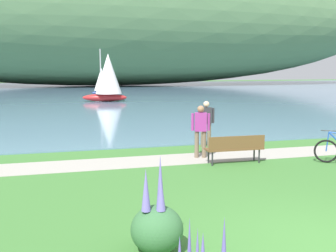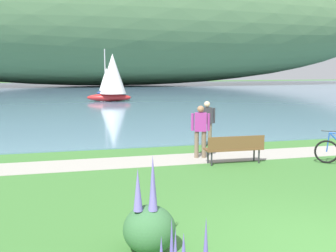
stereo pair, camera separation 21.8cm
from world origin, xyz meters
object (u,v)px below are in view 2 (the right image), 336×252
at_px(park_bench_near_camera, 235,147).
at_px(sailboat_mid_bay, 107,81).
at_px(person_at_shoreline, 207,121).
at_px(sailboat_nearest_to_shore, 112,77).
at_px(person_on_the_grass, 200,128).

height_order(park_bench_near_camera, sailboat_mid_bay, sailboat_mid_bay).
height_order(person_at_shoreline, sailboat_nearest_to_shore, sailboat_nearest_to_shore).
height_order(person_at_shoreline, person_on_the_grass, same).
relative_size(park_bench_near_camera, sailboat_nearest_to_shore, 0.39).
distance_m(park_bench_near_camera, person_at_shoreline, 2.72).
relative_size(person_at_shoreline, sailboat_mid_bay, 0.51).
xyz_separation_m(park_bench_near_camera, sailboat_nearest_to_shore, (-1.08, 24.70, 1.72)).
bearing_deg(sailboat_mid_bay, park_bench_near_camera, -88.84).
bearing_deg(park_bench_near_camera, person_at_shoreline, 88.75).
bearing_deg(sailboat_mid_bay, person_at_shoreline, -88.63).
xyz_separation_m(person_on_the_grass, sailboat_nearest_to_shore, (-0.33, 23.67, 1.26)).
height_order(park_bench_near_camera, sailboat_nearest_to_shore, sailboat_nearest_to_shore).
xyz_separation_m(person_at_shoreline, sailboat_nearest_to_shore, (-1.14, 22.03, 1.26)).
distance_m(sailboat_nearest_to_shore, sailboat_mid_bay, 9.71).
distance_m(park_bench_near_camera, person_on_the_grass, 1.35).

